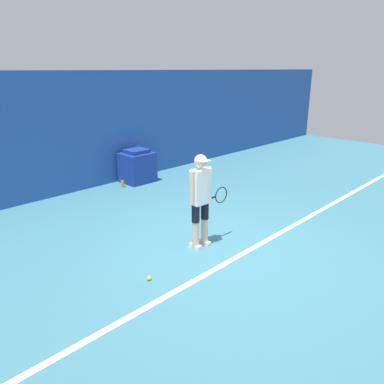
% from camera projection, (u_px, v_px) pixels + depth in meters
% --- Properties ---
extents(ground_plane, '(24.00, 24.00, 0.00)m').
position_uv_depth(ground_plane, '(222.00, 248.00, 6.63)').
color(ground_plane, teal).
extents(back_wall, '(24.00, 0.10, 2.99)m').
position_uv_depth(back_wall, '(76.00, 133.00, 9.36)').
color(back_wall, '#234C99').
rests_on(back_wall, ground_plane).
extents(court_baseline, '(21.60, 0.10, 0.01)m').
position_uv_depth(court_baseline, '(240.00, 255.00, 6.36)').
color(court_baseline, white).
rests_on(court_baseline, ground_plane).
extents(tennis_player, '(0.91, 0.29, 1.68)m').
position_uv_depth(tennis_player, '(201.00, 197.00, 6.40)').
color(tennis_player, beige).
rests_on(tennis_player, ground_plane).
extents(tennis_ball, '(0.07, 0.07, 0.07)m').
position_uv_depth(tennis_ball, '(149.00, 278.00, 5.62)').
color(tennis_ball, '#D1E533').
rests_on(tennis_ball, ground_plane).
extents(covered_chair, '(0.83, 0.75, 0.92)m').
position_uv_depth(covered_chair, '(137.00, 166.00, 10.40)').
color(covered_chair, navy).
rests_on(covered_chair, ground_plane).
extents(water_bottle, '(0.09, 0.09, 0.23)m').
position_uv_depth(water_bottle, '(123.00, 184.00, 9.98)').
color(water_bottle, orange).
rests_on(water_bottle, ground_plane).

